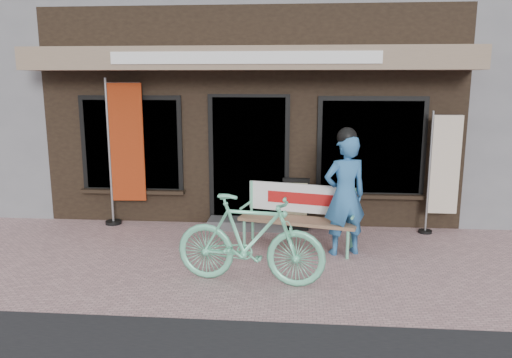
# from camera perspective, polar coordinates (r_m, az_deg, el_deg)

# --- Properties ---
(ground) EXTENTS (70.00, 70.00, 0.00)m
(ground) POSITION_cam_1_polar(r_m,az_deg,el_deg) (6.73, -2.49, -9.96)
(ground) COLOR #B88C8D
(ground) RESTS_ON ground
(storefront) EXTENTS (7.00, 6.77, 6.00)m
(storefront) POSITION_cam_1_polar(r_m,az_deg,el_deg) (11.21, 0.72, 14.19)
(storefront) COLOR black
(storefront) RESTS_ON ground
(bench) EXTENTS (1.76, 0.83, 0.92)m
(bench) POSITION_cam_1_polar(r_m,az_deg,el_deg) (7.34, 4.97, -3.69)
(bench) COLOR #71DEAD
(bench) RESTS_ON ground
(person) EXTENTS (0.72, 0.59, 1.80)m
(person) POSITION_cam_1_polar(r_m,az_deg,el_deg) (7.06, 10.13, -1.57)
(person) COLOR teal
(person) RESTS_ON ground
(bicycle) EXTENTS (1.89, 0.77, 1.10)m
(bicycle) POSITION_cam_1_polar(r_m,az_deg,el_deg) (6.04, -0.69, -6.93)
(bicycle) COLOR #71DEAD
(bicycle) RESTS_ON ground
(nobori_red) EXTENTS (0.73, 0.29, 2.46)m
(nobori_red) POSITION_cam_1_polar(r_m,az_deg,el_deg) (8.60, -14.84, 3.16)
(nobori_red) COLOR gray
(nobori_red) RESTS_ON ground
(nobori_cream) EXTENTS (0.57, 0.22, 1.96)m
(nobori_cream) POSITION_cam_1_polar(r_m,az_deg,el_deg) (8.38, 20.50, 0.81)
(nobori_cream) COLOR gray
(nobori_cream) RESTS_ON ground
(menu_stand) EXTENTS (0.44, 0.12, 0.87)m
(menu_stand) POSITION_cam_1_polar(r_m,az_deg,el_deg) (8.16, 4.57, -2.83)
(menu_stand) COLOR black
(menu_stand) RESTS_ON ground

